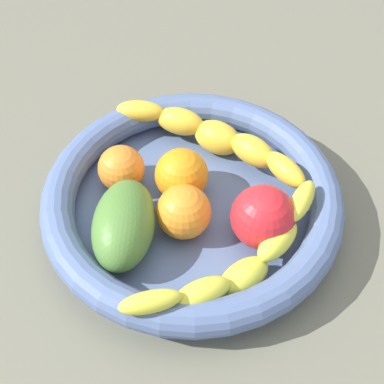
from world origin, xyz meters
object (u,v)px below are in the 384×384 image
(banana_draped_left, at_px, (215,137))
(orange_front, at_px, (121,168))
(orange_mid_left, at_px, (182,175))
(mango_green, at_px, (124,224))
(banana_draped_right, at_px, (239,265))
(fruit_bowl, at_px, (192,201))
(orange_mid_right, at_px, (184,212))
(tomato_red, at_px, (263,217))

(banana_draped_left, distance_m, orange_front, 0.13)
(orange_mid_left, bearing_deg, mango_green, -7.22)
(banana_draped_left, relative_size, orange_mid_left, 4.28)
(banana_draped_right, bearing_deg, mango_green, -79.22)
(fruit_bowl, height_order, mango_green, mango_green)
(fruit_bowl, bearing_deg, orange_front, -81.23)
(orange_mid_right, relative_size, mango_green, 0.53)
(fruit_bowl, height_order, banana_draped_left, banana_draped_left)
(orange_front, height_order, tomato_red, tomato_red)
(orange_mid_left, relative_size, orange_mid_right, 1.02)
(orange_mid_right, xyz_separation_m, tomato_red, (-0.04, 0.08, 0.00))
(banana_draped_left, distance_m, banana_draped_right, 0.20)
(banana_draped_right, xyz_separation_m, tomato_red, (-0.07, -0.01, 0.01))
(orange_mid_right, height_order, mango_green, mango_green)
(fruit_bowl, bearing_deg, orange_mid_right, 15.89)
(orange_mid_left, relative_size, mango_green, 0.54)
(banana_draped_right, relative_size, tomato_red, 3.53)
(orange_mid_left, xyz_separation_m, mango_green, (0.10, -0.01, 0.00))
(fruit_bowl, relative_size, orange_mid_left, 5.51)
(orange_mid_right, xyz_separation_m, mango_green, (0.05, -0.05, 0.00))
(banana_draped_left, xyz_separation_m, tomato_red, (0.09, 0.12, 0.01))
(banana_draped_left, height_order, tomato_red, tomato_red)
(fruit_bowl, relative_size, orange_mid_right, 5.63)
(fruit_bowl, bearing_deg, tomato_red, 94.86)
(tomato_red, bearing_deg, banana_draped_right, 6.60)
(orange_mid_right, distance_m, mango_green, 0.07)
(banana_draped_left, height_order, mango_green, mango_green)
(tomato_red, bearing_deg, orange_mid_left, -93.22)
(banana_draped_left, xyz_separation_m, orange_mid_left, (0.08, 0.00, 0.00))
(mango_green, bearing_deg, banana_draped_left, 176.72)
(fruit_bowl, xyz_separation_m, tomato_red, (-0.01, 0.09, 0.02))
(orange_front, distance_m, orange_mid_right, 0.10)
(orange_front, xyz_separation_m, tomato_red, (-0.02, 0.18, 0.01))
(banana_draped_right, distance_m, orange_mid_left, 0.14)
(fruit_bowl, distance_m, orange_front, 0.10)
(banana_draped_right, xyz_separation_m, orange_mid_right, (-0.03, -0.09, 0.00))
(orange_front, relative_size, tomato_red, 0.78)
(banana_draped_left, height_order, orange_mid_right, orange_mid_right)
(orange_front, distance_m, orange_mid_left, 0.08)
(banana_draped_right, bearing_deg, orange_mid_left, -120.80)
(fruit_bowl, bearing_deg, banana_draped_left, -164.43)
(banana_draped_left, xyz_separation_m, mango_green, (0.18, -0.01, 0.00))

